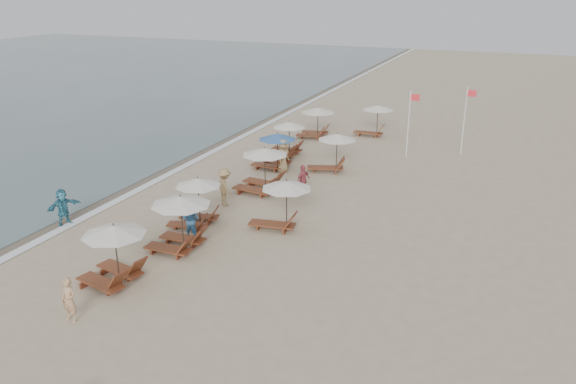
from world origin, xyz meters
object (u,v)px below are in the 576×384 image
at_px(lounger_station_4, 274,151).
at_px(inland_station_1, 332,150).
at_px(inland_station_0, 280,201).
at_px(inland_station_2, 374,118).
at_px(waterline_walker, 63,207).
at_px(lounger_station_6, 315,121).
at_px(beachgoer_mid_b, 225,187).
at_px(lounger_station_0, 111,254).
at_px(beachgoer_near, 69,300).
at_px(lounger_station_1, 178,222).
at_px(beachgoer_far_a, 303,180).
at_px(lounger_station_5, 285,140).
at_px(flag_pole_near, 409,120).
at_px(beachgoer_far_b, 283,156).
at_px(lounger_station_3, 260,171).
at_px(lounger_station_2, 195,202).
at_px(beachgoer_mid_a, 191,220).

height_order(lounger_station_4, inland_station_1, inland_station_1).
relative_size(inland_station_0, inland_station_2, 1.02).
bearing_deg(waterline_walker, inland_station_2, -3.67).
xyz_separation_m(lounger_station_6, beachgoer_mid_b, (0.50, -14.01, -0.21)).
bearing_deg(beachgoer_mid_b, inland_station_2, -63.68).
xyz_separation_m(lounger_station_0, inland_station_1, (3.07, 15.44, 0.15)).
bearing_deg(lounger_station_6, lounger_station_0, -88.74).
relative_size(lounger_station_0, lounger_station_6, 0.99).
bearing_deg(beachgoer_near, beachgoer_mid_b, 94.89).
relative_size(inland_station_2, beachgoer_mid_b, 1.44).
bearing_deg(lounger_station_1, inland_station_0, 49.83).
relative_size(inland_station_1, beachgoer_far_a, 1.78).
bearing_deg(lounger_station_1, inland_station_2, 83.11).
bearing_deg(lounger_station_4, inland_station_0, -64.14).
bearing_deg(inland_station_0, beachgoer_near, -109.40).
xyz_separation_m(lounger_station_6, inland_station_1, (3.56, -6.93, 0.16)).
bearing_deg(lounger_station_5, beachgoer_near, -87.21).
height_order(lounger_station_0, inland_station_2, lounger_station_0).
distance_m(inland_station_2, flag_pole_near, 5.34).
xyz_separation_m(lounger_station_4, beachgoer_far_b, (0.81, -0.50, -0.09)).
xyz_separation_m(lounger_station_5, inland_station_0, (4.26, -10.64, 0.30)).
distance_m(inland_station_1, beachgoer_far_a, 4.20).
relative_size(lounger_station_3, lounger_station_4, 1.09).
relative_size(lounger_station_2, lounger_station_3, 0.85).
bearing_deg(beachgoer_mid_a, inland_station_0, -144.85).
bearing_deg(flag_pole_near, lounger_station_3, -121.39).
relative_size(lounger_station_1, flag_pole_near, 0.64).
relative_size(lounger_station_0, lounger_station_2, 1.11).
bearing_deg(beachgoer_mid_a, lounger_station_6, -88.41).
xyz_separation_m(inland_station_2, waterline_walker, (-8.77, -20.84, -0.50)).
bearing_deg(inland_station_2, lounger_station_0, -97.49).
bearing_deg(beachgoer_far_b, flag_pole_near, -39.05).
bearing_deg(lounger_station_2, inland_station_2, 80.34).
xyz_separation_m(lounger_station_0, flag_pole_near, (6.48, 20.23, 1.15)).
distance_m(lounger_station_0, beachgoer_far_b, 14.34).
height_order(lounger_station_6, inland_station_1, inland_station_1).
xyz_separation_m(lounger_station_1, lounger_station_2, (-0.64, 2.37, -0.09)).
distance_m(lounger_station_6, beachgoer_far_b, 8.11).
distance_m(waterline_walker, flag_pole_near, 20.68).
bearing_deg(lounger_station_4, inland_station_2, 69.85).
bearing_deg(beachgoer_far_b, lounger_station_4, 64.23).
height_order(lounger_station_5, beachgoer_far_a, lounger_station_5).
height_order(lounger_station_0, beachgoer_near, lounger_station_0).
bearing_deg(beachgoer_far_a, inland_station_0, 28.48).
bearing_deg(lounger_station_3, lounger_station_2, -97.99).
bearing_deg(beachgoer_near, flag_pole_near, 78.05).
relative_size(lounger_station_0, beachgoer_mid_b, 1.39).
bearing_deg(inland_station_0, inland_station_2, 91.38).
height_order(lounger_station_5, flag_pole_near, flag_pole_near).
distance_m(lounger_station_0, beachgoer_far_a, 11.67).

